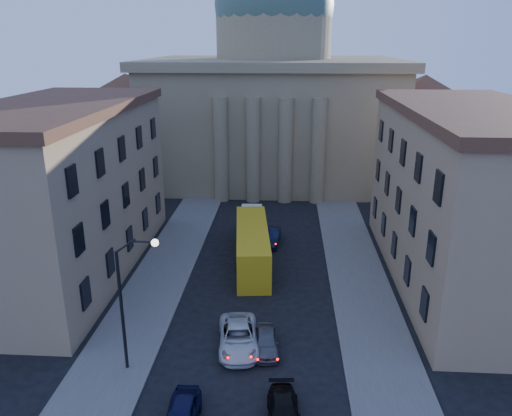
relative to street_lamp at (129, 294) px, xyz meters
The scene contains 13 objects.
sidewalk_left 11.38m from the street_lamp, 98.71° to the left, with size 5.00×60.00×0.15m, color #575450.
sidewalk_right 19.14m from the street_lamp, 32.88° to the left, with size 5.00×60.00×0.15m, color #575450.
church 48.43m from the street_lamp, 81.65° to the left, with size 68.02×28.76×36.60m.
building_left 17.36m from the street_lamp, 125.62° to the left, with size 11.60×26.60×14.70m.
building_right 27.84m from the street_lamp, 30.29° to the left, with size 11.60×26.60×14.70m.
street_lamp is the anchor object (origin of this frame).
car_left_near 7.59m from the street_lamp, 50.68° to the right, with size 1.76×4.38×1.49m, color black.
car_left_mid 8.14m from the street_lamp, 24.39° to the left, with size 2.57×5.58×1.55m, color silver.
car_right_mid 11.08m from the street_lamp, 23.02° to the right, with size 1.72×4.24×1.23m, color black.
car_right_far 9.61m from the street_lamp, 17.57° to the left, with size 1.57×3.91×1.33m, color #525157.
car_right_distant 22.72m from the street_lamp, 69.58° to the left, with size 1.55×4.44×1.46m, color black.
city_bus 17.46m from the street_lamp, 68.89° to the left, with size 3.98×12.52×3.47m.
box_truck 23.06m from the street_lamp, 75.73° to the left, with size 2.23×5.38×2.93m.
Camera 1 is at (2.17, -17.72, 19.53)m, focal length 35.00 mm.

